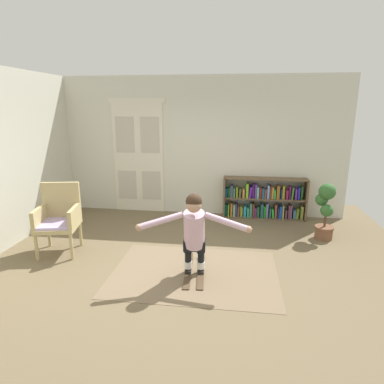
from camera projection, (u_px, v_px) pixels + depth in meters
The scene contains 10 objects.
ground_plane at pixel (182, 267), 4.80m from camera, with size 7.20×7.20×0.00m, color brown.
back_wall at pixel (201, 147), 6.93m from camera, with size 6.00×0.10×2.90m, color beige.
side_wall_left at pixel (0, 160), 5.21m from camera, with size 0.10×6.00×2.90m, color beige.
double_door at pixel (138, 156), 7.10m from camera, with size 1.22×0.05×2.45m.
rug at pixel (194, 273), 4.62m from camera, with size 2.32×1.64×0.01m, color #77634B.
bookshelf at pixel (263, 201), 6.83m from camera, with size 1.71×0.30×0.86m.
wicker_chair at pixel (59, 217), 5.19m from camera, with size 0.71×0.71×1.10m.
potted_plant at pixel (325, 210), 5.71m from camera, with size 0.34×0.38×1.00m.
skis_pair at pixel (195, 270), 4.65m from camera, with size 0.35×0.97×0.07m.
person_skier at pixel (194, 228), 4.32m from camera, with size 1.46×0.58×1.14m.
Camera 1 is at (0.73, -4.31, 2.28)m, focal length 30.60 mm.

